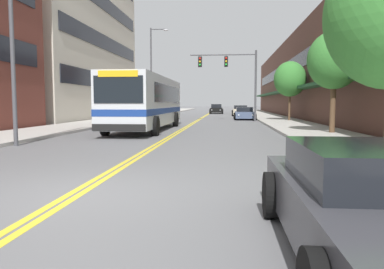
{
  "coord_description": "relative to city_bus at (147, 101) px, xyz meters",
  "views": [
    {
      "loc": [
        2.73,
        -6.5,
        1.65
      ],
      "look_at": [
        -0.04,
        22.91,
        -0.87
      ],
      "focal_mm": 35.0,
      "sensor_mm": 36.0,
      "label": 1
    }
  ],
  "objects": [
    {
      "name": "street_tree_right_far",
      "position": [
        10.11,
        10.2,
        1.87
      ],
      "size": [
        2.7,
        2.7,
        4.98
      ],
      "color": "brown",
      "rests_on": "sidewalk_right"
    },
    {
      "name": "storefront_row_right",
      "position": [
        15.59,
        21.12,
        2.72
      ],
      "size": [
        9.1,
        68.0,
        8.98
      ],
      "color": "brown",
      "rests_on": "ground_plane"
    },
    {
      "name": "centre_line",
      "position": [
        2.1,
        21.12,
        -1.76
      ],
      "size": [
        0.34,
        106.0,
        0.01
      ],
      "color": "yellow",
      "rests_on": "ground_plane"
    },
    {
      "name": "car_slate_blue_parked_right_mid",
      "position": [
        6.53,
        14.6,
        -1.2
      ],
      "size": [
        2.1,
        4.68,
        1.21
      ],
      "color": "#475675",
      "rests_on": "ground_plane"
    },
    {
      "name": "sidewalk_left",
      "position": [
        -5.28,
        21.12,
        -1.69
      ],
      "size": [
        3.76,
        106.0,
        0.15
      ],
      "color": "#B2ADA5",
      "rests_on": "ground_plane"
    },
    {
      "name": "car_silver_parked_left_near",
      "position": [
        -2.27,
        15.66,
        -1.16
      ],
      "size": [
        2.19,
        4.32,
        1.32
      ],
      "color": "#B7B7BC",
      "rests_on": "ground_plane"
    },
    {
      "name": "car_champagne_parked_right_far",
      "position": [
        6.45,
        24.35,
        -1.14
      ],
      "size": [
        2.09,
        4.33,
        1.31
      ],
      "color": "beige",
      "rests_on": "ground_plane"
    },
    {
      "name": "street_lamp_left_far",
      "position": [
        -2.99,
        16.88,
        3.68
      ],
      "size": [
        1.93,
        0.28,
        9.43
      ],
      "color": "#47474C",
      "rests_on": "ground_plane"
    },
    {
      "name": "traffic_signal_mast",
      "position": [
        5.28,
        11.16,
        2.66
      ],
      "size": [
        5.87,
        0.38,
        6.21
      ],
      "color": "#47474C",
      "rests_on": "ground_plane"
    },
    {
      "name": "car_black_moving_lead",
      "position": [
        3.2,
        34.29,
        -1.11
      ],
      "size": [
        2.03,
        4.58,
        1.42
      ],
      "color": "black",
      "rests_on": "ground_plane"
    },
    {
      "name": "car_dark_grey_parked_right_foreground",
      "position": [
        6.38,
        -18.42,
        -1.2
      ],
      "size": [
        2.04,
        4.68,
        1.2
      ],
      "color": "#38383D",
      "rests_on": "ground_plane"
    },
    {
      "name": "sidewalk_right",
      "position": [
        9.48,
        21.12,
        -1.69
      ],
      "size": [
        3.76,
        106.0,
        0.15
      ],
      "color": "#B2ADA5",
      "rests_on": "ground_plane"
    },
    {
      "name": "ground_plane",
      "position": [
        2.1,
        21.12,
        -1.77
      ],
      "size": [
        240.0,
        240.0,
        0.0
      ],
      "primitive_type": "plane",
      "color": "slate"
    },
    {
      "name": "city_bus",
      "position": [
        0.0,
        0.0,
        0.0
      ],
      "size": [
        2.86,
        12.0,
        3.12
      ],
      "color": "silver",
      "rests_on": "ground_plane"
    },
    {
      "name": "street_tree_right_mid",
      "position": [
        10.1,
        -3.0,
        1.96
      ],
      "size": [
        2.62,
        2.62,
        5.05
      ],
      "color": "brown",
      "rests_on": "sidewalk_right"
    }
  ]
}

